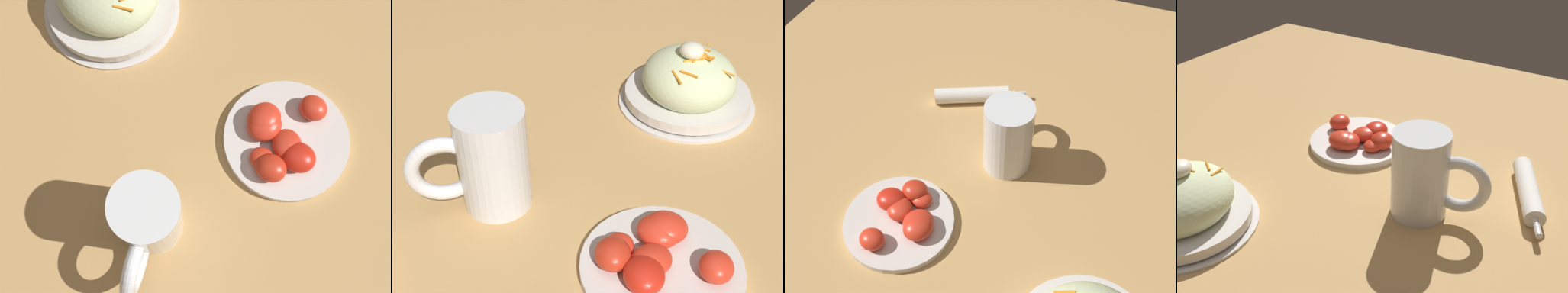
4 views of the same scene
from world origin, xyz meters
The scene contains 4 objects.
ground_plane centered at (0.00, 0.00, 0.00)m, with size 1.43×1.43×0.00m, color tan.
salad_plate centered at (-0.14, 0.18, 0.04)m, with size 0.21×0.21×0.11m.
beer_mug centered at (0.08, -0.10, 0.06)m, with size 0.08×0.15×0.14m.
tomato_plate centered at (0.19, 0.09, 0.02)m, with size 0.18×0.18×0.04m.
Camera 2 is at (0.57, -0.00, 0.47)m, focal length 49.45 mm.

